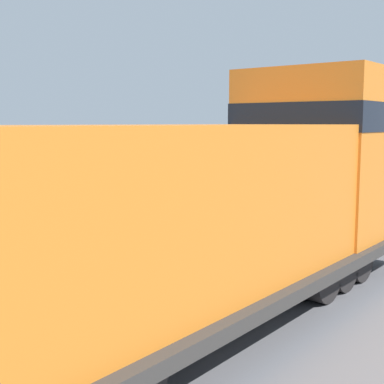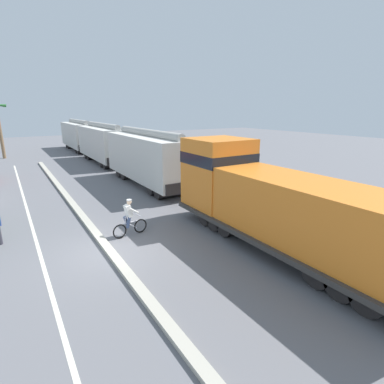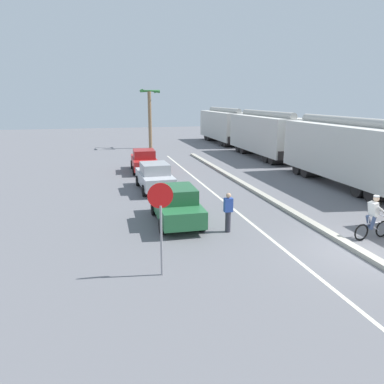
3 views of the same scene
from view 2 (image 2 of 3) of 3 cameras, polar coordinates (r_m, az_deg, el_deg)
The scene contains 8 objects.
ground_plane at distance 12.81m, azimuth -15.50°, elevation -10.98°, with size 120.00×120.00×0.00m, color slate.
median_curb at distance 18.24m, azimuth -21.07°, elevation -3.13°, with size 0.36×36.00×0.16m, color #B2AD9E.
lane_stripe at distance 18.03m, azimuth -28.52°, elevation -4.49°, with size 0.14×36.00×0.01m, color silver.
locomotive at distance 12.87m, azimuth 14.52°, elevation -2.16°, with size 3.10×11.61×4.20m.
hopper_car_lead at distance 22.67m, azimuth -8.24°, elevation 6.47°, with size 2.90×10.60×4.18m.
hopper_car_middle at distance 33.53m, azimuth -16.46°, elevation 8.92°, with size 2.90×10.60×4.18m.
hopper_car_trailing at distance 44.76m, azimuth -20.65°, elevation 10.09°, with size 2.90×10.60×4.18m.
cyclist at distance 13.86m, azimuth -11.84°, elevation -4.99°, with size 1.70×0.51×1.71m.
Camera 2 is at (-3.00, -11.12, 5.61)m, focal length 28.00 mm.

